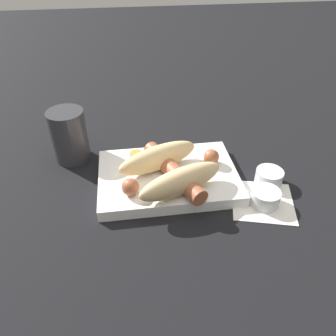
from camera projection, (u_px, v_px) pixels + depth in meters
ground_plane at (168, 181)px, 0.60m from camera, size 3.00×3.00×0.00m
food_tray at (168, 177)px, 0.59m from camera, size 0.25×0.17×0.02m
bread_roll at (169, 169)px, 0.56m from camera, size 0.19×0.16×0.05m
sausage at (173, 171)px, 0.57m from camera, size 0.18×0.16×0.03m
pickled_veggies at (141, 160)px, 0.61m from camera, size 0.06×0.07×0.00m
napkin at (263, 201)px, 0.56m from camera, size 0.12×0.12×0.00m
condiment_cup_near at (265, 198)px, 0.55m from camera, size 0.05×0.05×0.03m
condiment_cup_far at (269, 178)px, 0.59m from camera, size 0.05×0.05×0.03m
drink_glass at (69, 136)px, 0.63m from camera, size 0.07×0.07×0.10m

